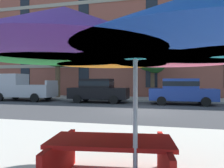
{
  "coord_description": "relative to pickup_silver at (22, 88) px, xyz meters",
  "views": [
    {
      "loc": [
        1.13,
        -11.73,
        1.63
      ],
      "look_at": [
        -2.47,
        3.2,
        1.4
      ],
      "focal_mm": 34.53,
      "sensor_mm": 36.0,
      "label": 1
    }
  ],
  "objects": [
    {
      "name": "street_tree_middle",
      "position": [
        10.41,
        2.71,
        2.65
      ],
      "size": [
        2.78,
        3.03,
        5.33
      ],
      "color": "brown",
      "rests_on": "ground"
    },
    {
      "name": "sedan_blue",
      "position": [
        12.52,
        -0.0,
        -0.08
      ],
      "size": [
        4.4,
        1.98,
        1.78
      ],
      "color": "navy",
      "rests_on": "ground"
    },
    {
      "name": "picnic_table",
      "position": [
        10.59,
        -12.37,
        -0.54
      ],
      "size": [
        1.98,
        1.73,
        0.77
      ],
      "color": "red",
      "rests_on": "ground"
    },
    {
      "name": "patio_umbrella",
      "position": [
        11.0,
        -12.7,
        1.09
      ],
      "size": [
        4.0,
        3.71,
        2.39
      ],
      "color": "silver",
      "rests_on": "ground"
    },
    {
      "name": "pickup_silver",
      "position": [
        0.0,
        0.0,
        0.0
      ],
      "size": [
        5.1,
        2.12,
        2.2
      ],
      "color": "#A8AAB2",
      "rests_on": "ground"
    },
    {
      "name": "ground_plane",
      "position": [
        10.22,
        -3.7,
        -1.03
      ],
      "size": [
        120.0,
        120.0,
        0.0
      ],
      "primitive_type": "plane",
      "color": "#38383A"
    },
    {
      "name": "street_tree_left",
      "position": [
        1.7,
        2.78,
        3.04
      ],
      "size": [
        2.65,
        2.65,
        5.53
      ],
      "color": "brown",
      "rests_on": "ground"
    },
    {
      "name": "sedan_black",
      "position": [
        6.55,
        -0.0,
        -0.08
      ],
      "size": [
        4.4,
        1.98,
        1.78
      ],
      "color": "black",
      "rests_on": "ground"
    },
    {
      "name": "apartment_building",
      "position": [
        10.22,
        11.29,
        5.37
      ],
      "size": [
        47.81,
        12.08,
        12.8
      ],
      "color": "#934C3D",
      "rests_on": "ground"
    },
    {
      "name": "sidewalk_far",
      "position": [
        10.22,
        3.1,
        -0.97
      ],
      "size": [
        56.0,
        3.6,
        0.12
      ],
      "primitive_type": "cube",
      "color": "#9E998E",
      "rests_on": "ground"
    }
  ]
}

